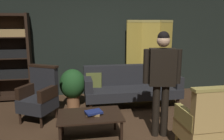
# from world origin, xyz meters

# --- Properties ---
(ground_plane) EXTENTS (10.00, 10.00, 0.00)m
(ground_plane) POSITION_xyz_m (0.00, 0.00, 0.00)
(ground_plane) COLOR #3D2819
(back_wall) EXTENTS (7.20, 0.10, 2.80)m
(back_wall) POSITION_xyz_m (0.00, 2.45, 1.40)
(back_wall) COLOR black
(back_wall) RESTS_ON ground_plane
(folding_screen) EXTENTS (1.28, 0.24, 1.90)m
(folding_screen) POSITION_xyz_m (1.24, 2.22, 0.99)
(folding_screen) COLOR #B29338
(folding_screen) RESTS_ON ground_plane
(bookshelf) EXTENTS (0.90, 0.32, 2.05)m
(bookshelf) POSITION_xyz_m (-2.15, 2.20, 1.06)
(bookshelf) COLOR black
(bookshelf) RESTS_ON ground_plane
(velvet_couch) EXTENTS (2.12, 0.78, 0.88)m
(velvet_couch) POSITION_xyz_m (0.55, 1.45, 0.45)
(velvet_couch) COLOR black
(velvet_couch) RESTS_ON ground_plane
(coffee_table) EXTENTS (1.00, 0.64, 0.42)m
(coffee_table) POSITION_xyz_m (-0.49, -0.00, 0.37)
(coffee_table) COLOR black
(coffee_table) RESTS_ON ground_plane
(armchair_gilt_accent) EXTENTS (0.60, 0.58, 1.04)m
(armchair_gilt_accent) POSITION_xyz_m (1.01, -0.72, 0.49)
(armchair_gilt_accent) COLOR tan
(armchair_gilt_accent) RESTS_ON ground_plane
(armchair_wing_left) EXTENTS (0.79, 0.79, 1.04)m
(armchair_wing_left) POSITION_xyz_m (-1.37, 0.91, 0.49)
(armchair_wing_left) COLOR black
(armchair_wing_left) RESTS_ON ground_plane
(standing_figure) EXTENTS (0.58, 0.28, 1.70)m
(standing_figure) POSITION_xyz_m (0.65, -0.06, 1.03)
(standing_figure) COLOR black
(standing_figure) RESTS_ON ground_plane
(potted_plant) EXTENTS (0.56, 0.56, 0.85)m
(potted_plant) POSITION_xyz_m (-0.75, 1.49, 0.49)
(potted_plant) COLOR brown
(potted_plant) RESTS_ON ground_plane
(book_tan_leather) EXTENTS (0.23, 0.18, 0.03)m
(book_tan_leather) POSITION_xyz_m (-0.43, -0.02, 0.44)
(book_tan_leather) COLOR #9E7A47
(book_tan_leather) RESTS_ON coffee_table
(book_navy_cloth) EXTENTS (0.29, 0.24, 0.03)m
(book_navy_cloth) POSITION_xyz_m (-0.43, -0.02, 0.47)
(book_navy_cloth) COLOR navy
(book_navy_cloth) RESTS_ON book_tan_leather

